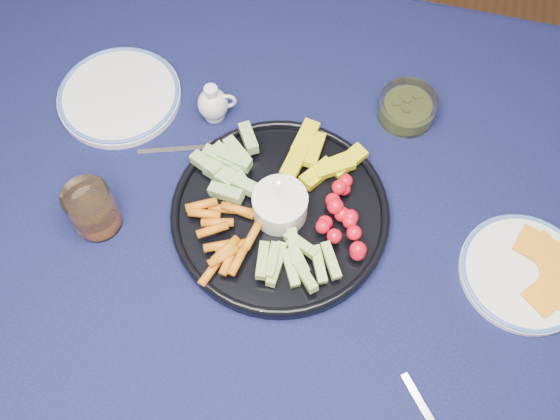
% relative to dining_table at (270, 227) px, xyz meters
% --- Properties ---
extents(dining_table, '(1.67, 1.07, 0.75)m').
position_rel_dining_table_xyz_m(dining_table, '(0.00, 0.00, 0.00)').
color(dining_table, '#4D2919').
rests_on(dining_table, ground).
extents(crudite_platter, '(0.36, 0.36, 0.12)m').
position_rel_dining_table_xyz_m(crudite_platter, '(0.02, -0.02, 0.11)').
color(crudite_platter, black).
rests_on(crudite_platter, dining_table).
extents(creamer_pitcher, '(0.07, 0.05, 0.08)m').
position_rel_dining_table_xyz_m(creamer_pitcher, '(-0.14, 0.15, 0.12)').
color(creamer_pitcher, white).
rests_on(creamer_pitcher, dining_table).
extents(pickle_bowl, '(0.10, 0.10, 0.05)m').
position_rel_dining_table_xyz_m(pickle_bowl, '(0.19, 0.24, 0.11)').
color(pickle_bowl, silver).
rests_on(pickle_bowl, dining_table).
extents(cheese_plate, '(0.20, 0.20, 0.02)m').
position_rel_dining_table_xyz_m(cheese_plate, '(0.42, -0.02, 0.10)').
color(cheese_plate, white).
rests_on(cheese_plate, dining_table).
extents(juice_tumbler, '(0.08, 0.08, 0.09)m').
position_rel_dining_table_xyz_m(juice_tumbler, '(-0.26, -0.10, 0.13)').
color(juice_tumbler, silver).
rests_on(juice_tumbler, dining_table).
extents(fork_left, '(0.15, 0.07, 0.00)m').
position_rel_dining_table_xyz_m(fork_left, '(-0.17, 0.07, 0.09)').
color(fork_left, silver).
rests_on(fork_left, dining_table).
extents(side_plate_extra, '(0.23, 0.23, 0.02)m').
position_rel_dining_table_xyz_m(side_plate_extra, '(-0.32, 0.14, 0.10)').
color(side_plate_extra, white).
rests_on(side_plate_extra, dining_table).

